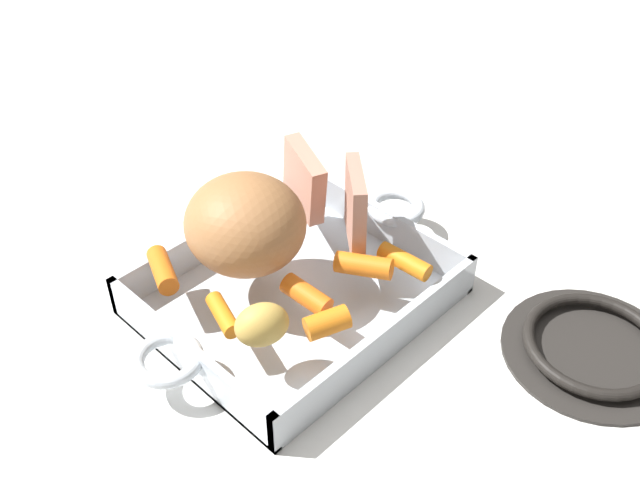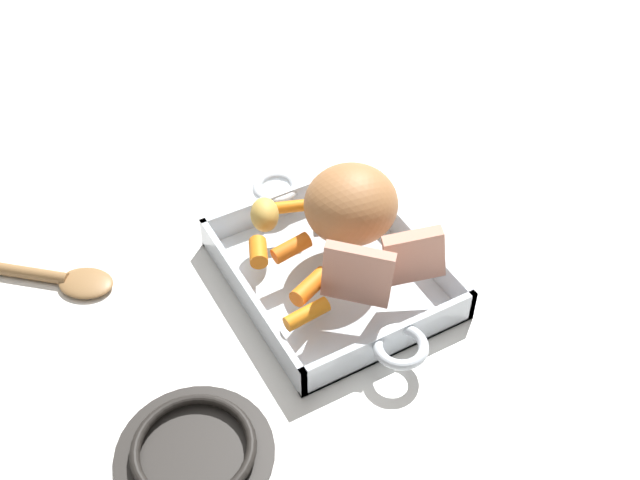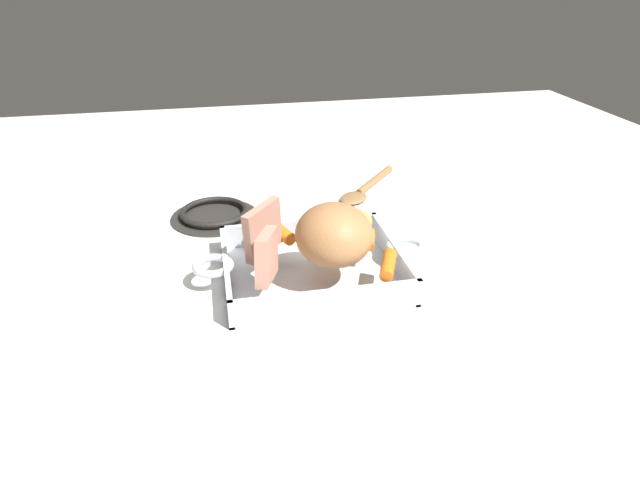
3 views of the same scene
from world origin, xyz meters
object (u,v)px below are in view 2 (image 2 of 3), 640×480
Objects in this scene: baby_carrot_southwest at (258,252)px; baby_carrot_long at (310,286)px; roast_slice_thick at (414,256)px; baby_carrot_northeast at (348,183)px; roast_slice_outer at (358,275)px; potato_near_roast at (265,215)px; baby_carrot_center_left at (292,206)px; baby_carrot_short at (307,314)px; roasting_dish at (332,272)px; serving_spoon at (46,276)px; baby_carrot_southeast at (291,248)px; pork_roast at (351,204)px; stove_burner_rear at (194,451)px.

baby_carrot_southwest and baby_carrot_long have the same top height.
roast_slice_thick is 0.18m from baby_carrot_northeast.
potato_near_roast is (-0.17, -0.04, -0.02)m from roast_slice_outer.
roast_slice_thick reaches higher than baby_carrot_long.
roast_slice_outer is 1.65× the size of potato_near_roast.
baby_carrot_southwest and baby_carrot_northeast have the same top height.
baby_carrot_southwest is 0.81× the size of potato_near_roast.
baby_carrot_short is at bearing -22.52° from baby_carrot_center_left.
baby_carrot_long is at bearing -107.34° from roast_slice_thick.
potato_near_roast reaches higher than roasting_dish.
potato_near_roast reaches higher than baby_carrot_center_left.
roast_slice_thick is 0.20m from baby_carrot_center_left.
potato_near_roast is at bearing 22.26° from serving_spoon.
roast_slice_thick reaches higher than baby_carrot_southwest.
baby_carrot_center_left is (-0.14, 0.05, -0.00)m from baby_carrot_long.
roasting_dish is 0.11m from baby_carrot_center_left.
baby_carrot_center_left is at bearing 101.29° from potato_near_roast.
baby_carrot_long is 0.07m from baby_carrot_southeast.
roast_slice_thick reaches higher than baby_carrot_short.
pork_roast is 0.41m from serving_spoon.
pork_roast reaches higher than baby_carrot_center_left.
baby_carrot_northeast reaches higher than serving_spoon.
baby_carrot_long is at bearing -43.87° from baby_carrot_northeast.
baby_carrot_southeast is at bearing 161.76° from baby_carrot_short.
baby_carrot_southwest is at bearing -34.55° from potato_near_roast.
baby_carrot_northeast is 1.23× the size of potato_near_roast.
roast_slice_thick is 1.30× the size of baby_carrot_short.
stove_burner_rear is at bearing -59.41° from pork_roast.
roast_slice_outer is at bearing 17.91° from baby_carrot_southeast.
potato_near_roast is at bearing -166.47° from roast_slice_outer.
baby_carrot_southeast reaches higher than roasting_dish.
roasting_dish is at bearing 127.72° from baby_carrot_long.
baby_carrot_southwest is 0.20× the size of serving_spoon.
baby_carrot_short is 0.32× the size of stove_burner_rear.
baby_carrot_long is (0.07, -0.10, -0.04)m from pork_roast.
baby_carrot_northeast is at bearing 151.18° from pork_roast.
baby_carrot_northeast is 0.14m from potato_near_roast.
roasting_dish is 0.12m from baby_carrot_short.
roast_slice_outer reaches higher than baby_carrot_southwest.
roast_slice_outer is at bearing -1.49° from baby_carrot_center_left.
baby_carrot_long is 0.28× the size of serving_spoon.
serving_spoon is (-0.26, -0.32, -0.08)m from roast_slice_outer.
baby_carrot_southeast is at bearing 5.82° from potato_near_roast.
roasting_dish is 7.68× the size of potato_near_roast.
baby_carrot_southeast is at bearing -59.86° from baby_carrot_northeast.
baby_carrot_northeast is at bearing 137.78° from baby_carrot_short.
roast_slice_outer reaches higher than baby_carrot_long.
baby_carrot_short is 1.38× the size of baby_carrot_southwest.
potato_near_roast is (-0.09, -0.05, 0.05)m from roasting_dish.
roast_slice_thick is at bearing 34.81° from potato_near_roast.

